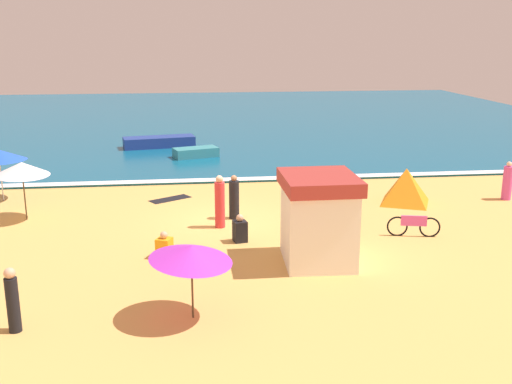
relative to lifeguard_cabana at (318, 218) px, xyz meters
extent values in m
plane|color=#E0A856|center=(-2.45, 4.40, -1.39)|extent=(60.00, 60.00, 0.00)
cube|color=#0F567A|center=(-2.45, 32.40, -1.34)|extent=(60.00, 44.00, 0.10)
cube|color=white|center=(-2.45, 10.70, -1.29)|extent=(57.00, 0.70, 0.01)
cube|color=white|center=(0.00, 0.00, -0.24)|extent=(2.13, 2.43, 2.30)
cube|color=#A5332D|center=(0.00, 0.00, 1.12)|extent=(2.19, 2.53, 0.42)
cylinder|color=#4C3823|center=(-9.92, 5.55, -0.31)|extent=(0.05, 0.05, 2.16)
cone|color=white|center=(-9.92, 5.55, 0.58)|extent=(2.82, 2.82, 0.57)
cylinder|color=#4C3823|center=(-3.87, -3.35, -0.47)|extent=(0.05, 0.05, 1.83)
cone|color=#B733C6|center=(-3.87, -3.35, 0.30)|extent=(2.75, 2.74, 0.59)
cylinder|color=silver|center=(-11.55, 8.51, -0.33)|extent=(0.05, 0.05, 2.11)
pyramid|color=orange|center=(5.03, 6.05, -0.66)|extent=(2.38, 2.36, 1.47)
torus|color=black|center=(3.28, 2.08, -1.06)|extent=(0.72, 0.22, 0.72)
torus|color=black|center=(4.35, 1.84, -1.06)|extent=(0.72, 0.22, 0.72)
cube|color=#D84CA5|center=(3.81, 1.96, -0.84)|extent=(0.87, 0.25, 0.36)
cube|color=black|center=(-2.18, 2.12, -1.03)|extent=(0.51, 0.51, 0.72)
sphere|color=#DBA884|center=(-2.18, 2.12, -0.56)|extent=(0.25, 0.25, 0.25)
cube|color=orange|center=(-4.67, 0.91, -1.08)|extent=(0.57, 0.57, 0.63)
sphere|color=#DBA884|center=(-4.67, 0.91, -0.66)|extent=(0.24, 0.24, 0.24)
cylinder|color=black|center=(-8.03, -3.57, -0.72)|extent=(0.31, 0.31, 1.34)
sphere|color=#DBA884|center=(-8.03, -3.57, 0.07)|extent=(0.27, 0.27, 0.27)
cylinder|color=black|center=(-2.15, 4.78, -0.66)|extent=(0.38, 0.38, 1.46)
sphere|color=#9E6B47|center=(-2.15, 4.78, 0.17)|extent=(0.23, 0.23, 0.23)
cylinder|color=red|center=(-2.75, 3.77, -0.56)|extent=(0.51, 0.51, 1.66)
sphere|color=#DBA884|center=(-2.75, 3.77, 0.39)|extent=(0.27, 0.27, 0.27)
cube|color=red|center=(1.31, 4.19, -1.04)|extent=(0.45, 0.45, 0.71)
sphere|color=#DBA884|center=(1.31, 4.19, -0.58)|extent=(0.23, 0.23, 0.23)
cylinder|color=#D84CA5|center=(9.48, 6.09, -0.68)|extent=(0.49, 0.49, 1.42)
sphere|color=beige|center=(9.48, 6.09, 0.13)|extent=(0.22, 0.22, 0.22)
cube|color=black|center=(-4.60, 7.83, -1.38)|extent=(1.85, 1.50, 0.01)
cube|color=navy|center=(-5.43, 19.64, -0.98)|extent=(4.41, 2.08, 0.63)
cube|color=teal|center=(-3.30, 16.28, -1.03)|extent=(2.64, 1.80, 0.52)
camera|label=1|loc=(-3.98, -17.11, 5.40)|focal=42.51mm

